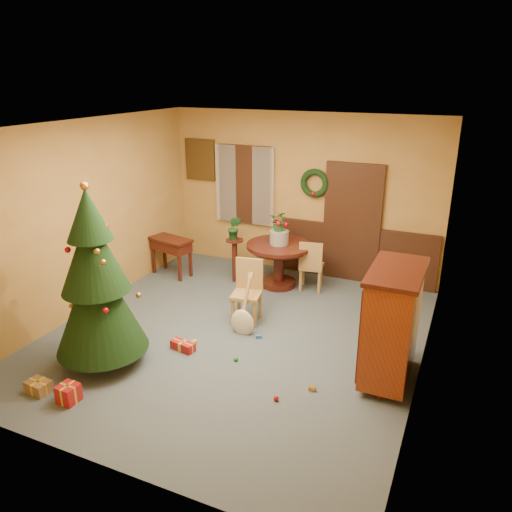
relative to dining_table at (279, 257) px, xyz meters
The scene contains 21 objects.
room_envelope 1.03m from the dining_table, 69.39° to the left, with size 5.50×5.50×5.50m.
dining_table is the anchor object (origin of this frame).
urn 0.35m from the dining_table, 93.58° to the right, with size 0.32×0.32×0.24m, color slate.
centerpiece_plant 0.65m from the dining_table, 97.13° to the right, with size 0.32×0.28×0.36m, color #1E4C23.
chair_near 1.38m from the dining_table, 88.14° to the right, with size 0.48×0.48×0.95m.
chair_far 0.57m from the dining_table, ahead, with size 0.45×0.45×0.90m.
guitar 1.81m from the dining_table, 84.98° to the right, with size 0.36×0.17×0.84m, color beige, non-canonical shape.
plant_stand 0.80m from the dining_table, behind, with size 0.30×0.30×0.78m.
stand_plant 0.92m from the dining_table, behind, with size 0.23×0.19×0.42m, color #19471E.
christmas_tree 3.45m from the dining_table, 109.69° to the right, with size 1.14×1.14×2.36m.
writing_desk 2.01m from the dining_table, behind, with size 0.86×0.56×0.70m.
sideboard 3.08m from the dining_table, 42.98° to the right, with size 0.60×1.12×1.44m.
gift_a 4.30m from the dining_table, 109.41° to the right, with size 0.29×0.22×0.15m.
gift_b 4.16m from the dining_table, 103.49° to the right, with size 0.22×0.22×0.22m.
gift_c 3.17m from the dining_table, 130.93° to the right, with size 0.28×0.29×0.13m.
gift_d 2.61m from the dining_table, 98.61° to the right, with size 0.36×0.20×0.12m.
toy_a 1.95m from the dining_table, 77.04° to the right, with size 0.08×0.05×0.05m, color #2969B1.
toy_b 2.58m from the dining_table, 81.07° to the right, with size 0.06×0.06×0.06m, color #248123.
toy_c 2.41m from the dining_table, 97.89° to the right, with size 0.08×0.05×0.05m, color gold.
toy_d 3.32m from the dining_table, 68.91° to the right, with size 0.06×0.06×0.06m, color #A80B13.
toy_e 3.13m from the dining_table, 61.03° to the right, with size 0.08×0.05×0.05m, color #C07F2D.
Camera 1 is at (2.81, -5.60, 3.52)m, focal length 35.00 mm.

